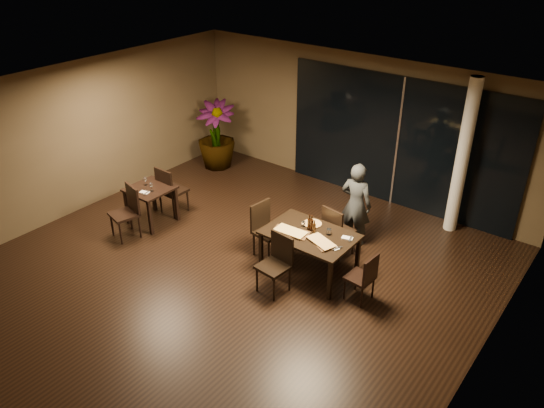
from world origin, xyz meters
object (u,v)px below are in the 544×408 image
(chair_side_near, at_px, (128,209))
(diner, at_px, (356,204))
(main_table, at_px, (310,237))
(chair_main_right, at_px, (364,276))
(chair_side_far, at_px, (169,188))
(bottle_a, at_px, (309,222))
(chair_main_far, at_px, (336,229))
(bottle_c, at_px, (312,223))
(bottle_b, at_px, (314,227))
(side_table, at_px, (150,194))
(chair_main_near, at_px, (277,260))
(chair_main_left, at_px, (265,226))
(potted_plant, at_px, (216,135))

(chair_side_near, height_order, diner, diner)
(main_table, xyz_separation_m, chair_main_right, (1.13, -0.15, -0.20))
(chair_side_far, bearing_deg, chair_side_near, 91.83)
(chair_side_far, xyz_separation_m, bottle_a, (3.28, 0.14, 0.32))
(chair_main_far, height_order, bottle_a, bottle_a)
(chair_side_far, height_order, diner, diner)
(main_table, height_order, bottle_c, bottle_c)
(bottle_b, bearing_deg, side_table, -171.37)
(bottle_b, bearing_deg, diner, 86.05)
(chair_main_near, height_order, bottle_a, bottle_a)
(chair_main_left, bearing_deg, diner, -32.75)
(chair_main_right, xyz_separation_m, bottle_c, (-1.16, 0.24, 0.42))
(bottle_c, bearing_deg, chair_side_near, -160.12)
(chair_main_far, relative_size, potted_plant, 0.61)
(side_table, height_order, chair_side_far, chair_side_far)
(chair_main_near, bearing_deg, side_table, -178.43)
(chair_side_near, height_order, bottle_c, bottle_c)
(chair_main_far, height_order, bottle_c, bottle_c)
(chair_side_far, bearing_deg, bottle_b, -177.68)
(chair_side_far, xyz_separation_m, bottle_c, (3.32, 0.14, 0.32))
(chair_main_far, height_order, chair_main_right, chair_main_far)
(side_table, height_order, chair_main_right, chair_main_right)
(chair_main_left, bearing_deg, bottle_c, -75.42)
(chair_main_right, bearing_deg, chair_main_left, -89.20)
(chair_main_right, xyz_separation_m, bottle_b, (-1.06, 0.17, 0.40))
(chair_side_far, xyz_separation_m, chair_side_near, (0.01, -1.05, -0.00))
(chair_main_left, relative_size, bottle_c, 3.52)
(side_table, xyz_separation_m, bottle_b, (3.46, 0.53, 0.26))
(main_table, distance_m, chair_side_far, 3.36)
(side_table, relative_size, bottle_b, 3.09)
(chair_side_far, distance_m, bottle_c, 3.34)
(side_table, bearing_deg, bottle_a, 10.05)
(chair_main_right, bearing_deg, potted_plant, -109.93)
(chair_main_right, xyz_separation_m, chair_side_near, (-4.47, -0.96, 0.09))
(chair_main_far, distance_m, bottle_a, 0.70)
(chair_side_near, xyz_separation_m, bottle_b, (3.41, 1.13, 0.31))
(bottle_a, bearing_deg, bottle_b, -24.27)
(side_table, relative_size, chair_side_far, 0.78)
(chair_main_far, relative_size, bottle_a, 3.45)
(chair_main_right, bearing_deg, bottle_a, -96.80)
(diner, bearing_deg, chair_main_left, 44.91)
(chair_main_left, distance_m, chair_side_near, 2.64)
(side_table, xyz_separation_m, bottle_a, (3.32, 0.59, 0.27))
(main_table, distance_m, side_table, 3.44)
(side_table, distance_m, chair_main_left, 2.52)
(chair_side_far, bearing_deg, diner, -158.44)
(chair_main_left, height_order, diner, diner)
(main_table, relative_size, diner, 0.93)
(chair_main_left, relative_size, chair_side_far, 0.97)
(side_table, distance_m, chair_main_far, 3.70)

